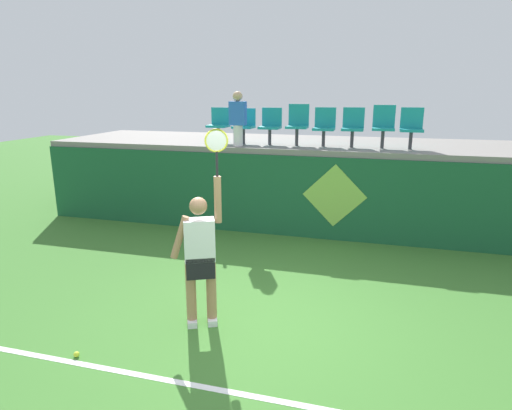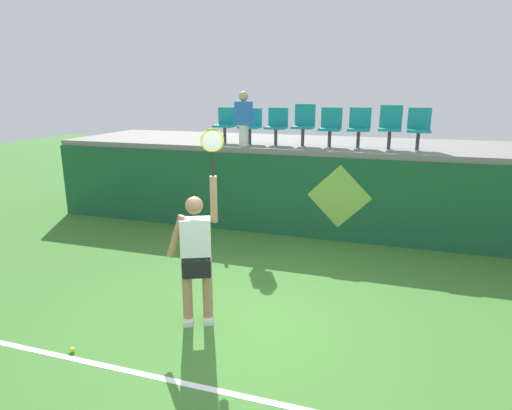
# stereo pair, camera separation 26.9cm
# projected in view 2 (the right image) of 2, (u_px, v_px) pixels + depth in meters

# --- Properties ---
(ground_plane) EXTENTS (40.00, 40.00, 0.00)m
(ground_plane) POSITION_uv_depth(u_px,v_px,m) (250.00, 326.00, 5.63)
(ground_plane) COLOR #3D752D
(court_back_wall) EXTENTS (11.98, 0.20, 1.69)m
(court_back_wall) POSITION_uv_depth(u_px,v_px,m) (308.00, 197.00, 8.86)
(court_back_wall) COLOR #195633
(court_back_wall) RESTS_ON ground_plane
(spectator_platform) EXTENTS (11.98, 2.98, 0.12)m
(spectator_platform) POSITION_uv_depth(u_px,v_px,m) (322.00, 145.00, 9.96)
(spectator_platform) COLOR gray
(spectator_platform) RESTS_ON court_back_wall
(court_baseline_stripe) EXTENTS (10.79, 0.08, 0.01)m
(court_baseline_stripe) POSITION_uv_depth(u_px,v_px,m) (210.00, 389.00, 4.44)
(court_baseline_stripe) COLOR white
(court_baseline_stripe) RESTS_ON ground_plane
(tennis_player) EXTENTS (0.70, 0.40, 2.52)m
(tennis_player) POSITION_uv_depth(u_px,v_px,m) (197.00, 253.00, 5.48)
(tennis_player) COLOR white
(tennis_player) RESTS_ON ground_plane
(tennis_ball) EXTENTS (0.07, 0.07, 0.07)m
(tennis_ball) POSITION_uv_depth(u_px,v_px,m) (72.00, 350.00, 5.05)
(tennis_ball) COLOR #D1E533
(tennis_ball) RESTS_ON ground_plane
(water_bottle) EXTENTS (0.06, 0.06, 0.25)m
(water_bottle) POSITION_uv_depth(u_px,v_px,m) (218.00, 140.00, 9.25)
(water_bottle) COLOR #26B272
(water_bottle) RESTS_ON spectator_platform
(stadium_chair_0) EXTENTS (0.44, 0.42, 0.78)m
(stadium_chair_0) POSITION_uv_depth(u_px,v_px,m) (226.00, 123.00, 9.76)
(stadium_chair_0) COLOR #38383D
(stadium_chair_0) RESTS_ON spectator_platform
(stadium_chair_1) EXTENTS (0.44, 0.42, 0.77)m
(stadium_chair_1) POSITION_uv_depth(u_px,v_px,m) (251.00, 124.00, 9.59)
(stadium_chair_1) COLOR #38383D
(stadium_chair_1) RESTS_ON spectator_platform
(stadium_chair_2) EXTENTS (0.44, 0.42, 0.78)m
(stadium_chair_2) POSITION_uv_depth(u_px,v_px,m) (277.00, 124.00, 9.41)
(stadium_chair_2) COLOR #38383D
(stadium_chair_2) RESTS_ON spectator_platform
(stadium_chair_3) EXTENTS (0.44, 0.42, 0.87)m
(stadium_chair_3) POSITION_uv_depth(u_px,v_px,m) (304.00, 123.00, 9.23)
(stadium_chair_3) COLOR #38383D
(stadium_chair_3) RESTS_ON spectator_platform
(stadium_chair_4) EXTENTS (0.44, 0.42, 0.80)m
(stadium_chair_4) POSITION_uv_depth(u_px,v_px,m) (331.00, 125.00, 9.07)
(stadium_chair_4) COLOR #38383D
(stadium_chair_4) RESTS_ON spectator_platform
(stadium_chair_5) EXTENTS (0.44, 0.42, 0.81)m
(stadium_chair_5) POSITION_uv_depth(u_px,v_px,m) (359.00, 126.00, 8.89)
(stadium_chair_5) COLOR #38383D
(stadium_chair_5) RESTS_ON spectator_platform
(stadium_chair_6) EXTENTS (0.44, 0.42, 0.86)m
(stadium_chair_6) POSITION_uv_depth(u_px,v_px,m) (390.00, 125.00, 8.71)
(stadium_chair_6) COLOR #38383D
(stadium_chair_6) RESTS_ON spectator_platform
(stadium_chair_7) EXTENTS (0.44, 0.42, 0.82)m
(stadium_chair_7) POSITION_uv_depth(u_px,v_px,m) (419.00, 127.00, 8.55)
(stadium_chair_7) COLOR #38383D
(stadium_chair_7) RESTS_ON spectator_platform
(spectator_0) EXTENTS (0.34, 0.21, 1.13)m
(spectator_0) POSITION_uv_depth(u_px,v_px,m) (244.00, 117.00, 9.11)
(spectator_0) COLOR white
(spectator_0) RESTS_ON spectator_platform
(wall_signage_mount) EXTENTS (1.27, 0.01, 1.56)m
(wall_signage_mount) POSITION_uv_depth(u_px,v_px,m) (337.00, 241.00, 8.79)
(wall_signage_mount) COLOR #195633
(wall_signage_mount) RESTS_ON ground_plane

